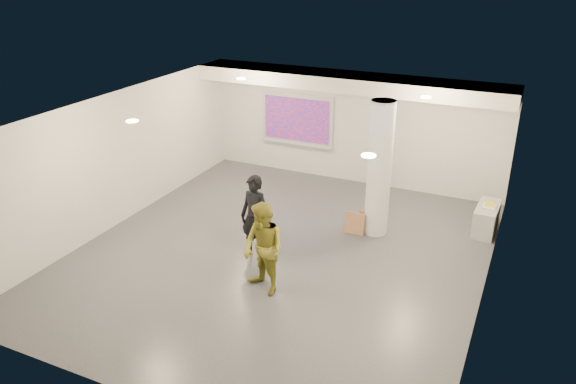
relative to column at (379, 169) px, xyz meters
The scene contains 20 objects.
floor 2.78m from the column, 129.81° to the right, with size 8.00×9.00×0.01m, color #3A3C42.
ceiling 2.78m from the column, 129.81° to the right, with size 8.00×9.00×0.01m, color white.
wall_back 3.09m from the column, 119.05° to the left, with size 8.00×0.01×3.00m, color silver.
wall_front 6.48m from the column, 103.39° to the right, with size 8.00×0.01×3.00m, color silver.
wall_left 5.79m from the column, 161.88° to the right, with size 0.01×9.00×3.00m, color silver.
wall_right 3.08m from the column, 35.75° to the right, with size 0.01×9.00×3.00m, color silver.
soffit_band 2.94m from the column, 124.90° to the left, with size 8.00×1.10×0.36m, color silver.
downlight_nw 4.05m from the column, 169.29° to the left, with size 0.22×0.22×0.02m, color #FFF091.
downlight_ne 1.78m from the column, 45.00° to the left, with size 0.22×0.22×0.02m, color #FFF091.
downlight_sw 5.17m from the column, 138.27° to the right, with size 0.22×0.22×0.02m, color #FFF091.
downlight_se 3.68m from the column, 78.02° to the right, with size 0.22×0.22×0.02m, color #FFF091.
column is the anchor object (origin of this frame).
projection_screen 4.08m from the column, 139.44° to the left, with size 2.10×0.13×1.42m.
credenza 2.73m from the column, 25.45° to the left, with size 0.45×1.08×0.63m, color #A1A3A7.
papers_stack 2.61m from the column, 24.49° to the left, with size 0.27×0.35×0.02m, color silver.
postit_pad 2.65m from the column, 26.12° to the left, with size 0.21×0.29×0.03m, color yellow.
cardboard_back 1.24m from the column, 147.78° to the right, with size 0.48×0.04×0.53m, color #936844.
cardboard_front 1.34m from the column, 146.10° to the right, with size 0.44×0.04×0.49m, color #936844.
woman 2.89m from the column, 133.08° to the right, with size 0.64×0.42×1.76m, color black.
man 3.41m from the column, 110.64° to the right, with size 0.85×0.66×1.75m, color olive.
Camera 1 is at (4.41, -9.16, 5.78)m, focal length 35.00 mm.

